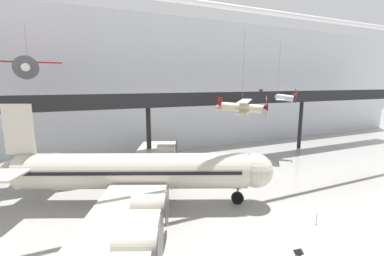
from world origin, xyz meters
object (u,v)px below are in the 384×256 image
object	(u,v)px
suspended_plane_silver_racer	(278,97)
stanchion_barrier	(316,220)
suspended_plane_red_highwing	(29,66)
suspended_plane_cream_biplane	(242,107)
airliner_silver_main	(133,171)

from	to	relation	value
suspended_plane_silver_racer	stanchion_barrier	bearing A→B (deg)	-81.85
suspended_plane_red_highwing	stanchion_barrier	xyz separation A→B (m)	(24.75, -23.69, -14.54)
suspended_plane_silver_racer	suspended_plane_cream_biplane	bearing A→B (deg)	-117.10
suspended_plane_red_highwing	suspended_plane_cream_biplane	world-z (taller)	suspended_plane_red_highwing
airliner_silver_main	stanchion_barrier	distance (m)	18.30
suspended_plane_silver_racer	airliner_silver_main	bearing A→B (deg)	-121.95
airliner_silver_main	suspended_plane_red_highwing	xyz separation A→B (m)	(-10.19, 13.11, 11.22)
airliner_silver_main	suspended_plane_red_highwing	size ratio (longest dim) A/B	4.28
airliner_silver_main	suspended_plane_cream_biplane	world-z (taller)	suspended_plane_cream_biplane
suspended_plane_red_highwing	suspended_plane_cream_biplane	bearing A→B (deg)	69.37
suspended_plane_cream_biplane	stanchion_barrier	distance (m)	17.55
airliner_silver_main	suspended_plane_silver_racer	bearing A→B (deg)	41.02
airliner_silver_main	suspended_plane_cream_biplane	size ratio (longest dim) A/B	2.77
airliner_silver_main	suspended_plane_silver_racer	world-z (taller)	suspended_plane_silver_racer
suspended_plane_red_highwing	stanchion_barrier	world-z (taller)	suspended_plane_red_highwing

